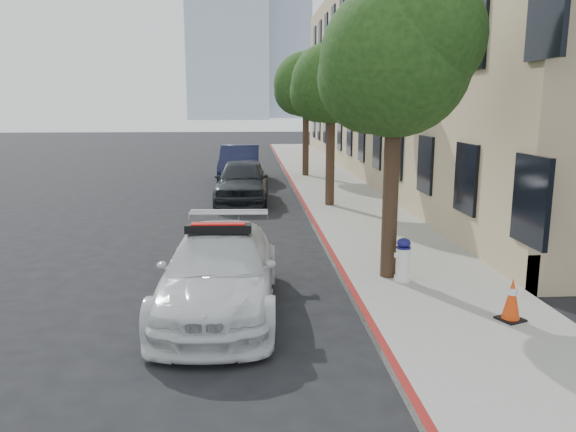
# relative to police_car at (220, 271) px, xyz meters

# --- Properties ---
(ground) EXTENTS (120.00, 120.00, 0.00)m
(ground) POSITION_rel_police_car_xyz_m (0.32, 3.21, -0.69)
(ground) COLOR black
(ground) RESTS_ON ground
(sidewalk) EXTENTS (3.20, 50.00, 0.15)m
(sidewalk) POSITION_rel_police_car_xyz_m (3.92, 13.21, -0.61)
(sidewalk) COLOR gray
(sidewalk) RESTS_ON ground
(curb_strip) EXTENTS (0.12, 50.00, 0.15)m
(curb_strip) POSITION_rel_police_car_xyz_m (2.38, 13.21, -0.61)
(curb_strip) COLOR maroon
(curb_strip) RESTS_ON ground
(building) EXTENTS (8.00, 36.00, 10.00)m
(building) POSITION_rel_police_car_xyz_m (9.52, 18.21, 4.31)
(building) COLOR tan
(building) RESTS_ON ground
(tower_right) EXTENTS (14.00, 14.00, 44.00)m
(tower_right) POSITION_rel_police_car_xyz_m (9.32, 138.21, 21.31)
(tower_right) COLOR #9EA8B7
(tower_right) RESTS_ON ground
(tree_near) EXTENTS (2.92, 2.82, 5.62)m
(tree_near) POSITION_rel_police_car_xyz_m (3.25, 1.20, 3.58)
(tree_near) COLOR black
(tree_near) RESTS_ON sidewalk
(tree_mid) EXTENTS (2.77, 2.64, 5.43)m
(tree_mid) POSITION_rel_police_car_xyz_m (3.25, 9.20, 3.47)
(tree_mid) COLOR black
(tree_mid) RESTS_ON sidewalk
(tree_far) EXTENTS (3.10, 3.00, 5.81)m
(tree_far) POSITION_rel_police_car_xyz_m (3.25, 17.20, 3.70)
(tree_far) COLOR black
(tree_far) RESTS_ON sidewalk
(police_car) EXTENTS (2.12, 4.80, 1.52)m
(police_car) POSITION_rel_police_car_xyz_m (0.00, 0.00, 0.00)
(police_car) COLOR silver
(police_car) RESTS_ON ground
(parked_car_mid) EXTENTS (2.01, 4.63, 1.55)m
(parked_car_mid) POSITION_rel_police_car_xyz_m (0.28, 10.72, 0.09)
(parked_car_mid) COLOR black
(parked_car_mid) RESTS_ON ground
(parked_car_far) EXTENTS (1.87, 5.00, 1.63)m
(parked_car_far) POSITION_rel_police_car_xyz_m (0.14, 16.21, 0.13)
(parked_car_far) COLOR #141733
(parked_car_far) RESTS_ON ground
(fire_hydrant) EXTENTS (0.35, 0.32, 0.84)m
(fire_hydrant) POSITION_rel_police_car_xyz_m (3.43, 0.90, -0.13)
(fire_hydrant) COLOR white
(fire_hydrant) RESTS_ON sidewalk
(traffic_cone) EXTENTS (0.47, 0.47, 0.69)m
(traffic_cone) POSITION_rel_police_car_xyz_m (4.58, -1.18, -0.20)
(traffic_cone) COLOR black
(traffic_cone) RESTS_ON sidewalk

